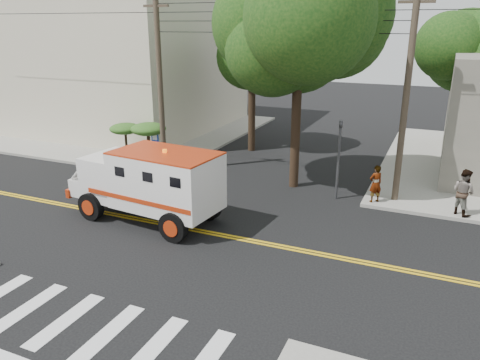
% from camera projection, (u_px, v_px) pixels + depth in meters
% --- Properties ---
extents(ground, '(100.00, 100.00, 0.00)m').
position_uv_depth(ground, '(205.00, 232.00, 17.92)').
color(ground, black).
rests_on(ground, ground).
extents(sidewalk_nw, '(17.00, 17.00, 0.15)m').
position_uv_depth(sidewalk_nw, '(129.00, 130.00, 34.76)').
color(sidewalk_nw, gray).
rests_on(sidewalk_nw, ground).
extents(building_left, '(16.00, 14.00, 10.00)m').
position_uv_depth(building_left, '(114.00, 57.00, 35.21)').
color(building_left, beige).
rests_on(building_left, sidewalk_nw).
extents(utility_pole_left, '(0.28, 0.28, 9.00)m').
position_uv_depth(utility_pole_left, '(160.00, 87.00, 23.83)').
color(utility_pole_left, '#382D23').
rests_on(utility_pole_left, ground).
extents(utility_pole_right, '(0.28, 0.28, 9.00)m').
position_uv_depth(utility_pole_right, '(406.00, 102.00, 19.47)').
color(utility_pole_right, '#382D23').
rests_on(utility_pole_right, ground).
extents(tree_main, '(6.08, 5.70, 9.85)m').
position_uv_depth(tree_main, '(307.00, 33.00, 20.28)').
color(tree_main, black).
rests_on(tree_main, ground).
extents(tree_left, '(4.48, 4.20, 7.70)m').
position_uv_depth(tree_left, '(256.00, 57.00, 27.35)').
color(tree_left, black).
rests_on(tree_left, ground).
extents(tree_right, '(4.80, 4.50, 8.20)m').
position_uv_depth(tree_right, '(472.00, 51.00, 26.30)').
color(tree_right, black).
rests_on(tree_right, ground).
extents(traffic_signal, '(0.15, 0.18, 3.60)m').
position_uv_depth(traffic_signal, '(339.00, 151.00, 20.63)').
color(traffic_signal, '#3F3F42').
rests_on(traffic_signal, ground).
extents(accessibility_sign, '(0.45, 0.10, 2.02)m').
position_uv_depth(accessibility_sign, '(156.00, 145.00, 25.21)').
color(accessibility_sign, '#3F3F42').
rests_on(accessibility_sign, ground).
extents(palm_planter, '(3.52, 2.63, 2.36)m').
position_uv_depth(palm_planter, '(141.00, 136.00, 25.98)').
color(palm_planter, '#1E3314').
rests_on(palm_planter, sidewalk_nw).
extents(armored_truck, '(6.69, 3.15, 2.96)m').
position_uv_depth(armored_truck, '(150.00, 181.00, 18.50)').
color(armored_truck, silver).
rests_on(armored_truck, ground).
extents(pedestrian_a, '(0.72, 0.70, 1.67)m').
position_uv_depth(pedestrian_a, '(376.00, 184.00, 20.29)').
color(pedestrian_a, gray).
rests_on(pedestrian_a, sidewalk_ne).
extents(pedestrian_b, '(1.18, 1.17, 1.92)m').
position_uv_depth(pedestrian_b, '(463.00, 192.00, 18.93)').
color(pedestrian_b, gray).
rests_on(pedestrian_b, sidewalk_ne).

